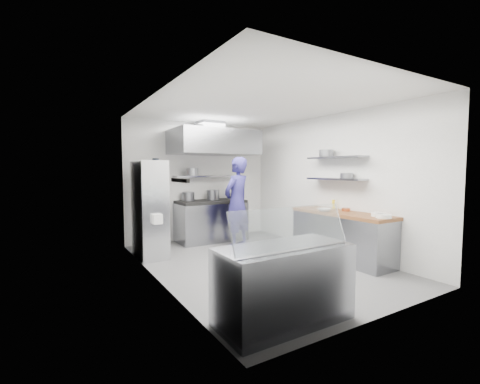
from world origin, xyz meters
TOP-DOWN VIEW (x-y plane):
  - floor at (0.00, 0.00)m, footprint 5.00×5.00m
  - ceiling at (0.00, 0.00)m, footprint 5.00×5.00m
  - wall_back at (0.00, 2.50)m, footprint 3.60×2.80m
  - wall_front at (0.00, -2.50)m, footprint 3.60×2.80m
  - wall_left at (-1.80, 0.00)m, footprint 2.80×5.00m
  - wall_right at (1.80, 0.00)m, footprint 2.80×5.00m
  - gas_range at (0.10, 2.10)m, footprint 1.60×0.80m
  - cooktop at (0.10, 2.10)m, footprint 1.57×0.78m
  - stock_pot_left at (-0.38, 2.32)m, footprint 0.29×0.29m
  - stock_pot_mid at (0.20, 2.19)m, footprint 0.30×0.30m
  - stock_pot_right at (0.71, 2.16)m, footprint 0.27×0.27m
  - over_range_shelf at (0.10, 2.34)m, footprint 1.60×0.30m
  - shelf_pot_a at (-0.31, 2.23)m, footprint 0.28×0.28m
  - extractor_hood at (0.10, 1.93)m, footprint 1.90×1.15m
  - hood_duct at (0.10, 2.15)m, footprint 0.55×0.55m
  - red_firebox at (-1.25, 2.44)m, footprint 0.22×0.10m
  - chef at (0.31, 1.25)m, footprint 0.84×0.71m
  - wire_rack at (-1.53, 1.43)m, footprint 0.50×0.90m
  - rack_bin_a at (-1.53, 0.95)m, footprint 0.16×0.19m
  - rack_bin_b at (-1.53, 1.39)m, footprint 0.14×0.18m
  - rack_jar at (-1.48, 1.13)m, footprint 0.12×0.12m
  - knife_strip at (-1.78, -0.90)m, footprint 0.04×0.55m
  - prep_counter_base at (1.48, -0.60)m, footprint 0.62×2.00m
  - prep_counter_top at (1.48, -0.60)m, footprint 0.65×2.04m
  - plate_stack_a at (1.46, -1.49)m, footprint 0.25×0.25m
  - plate_stack_b at (1.55, -1.33)m, footprint 0.24×0.24m
  - copper_pan at (1.63, -0.59)m, footprint 0.16×0.16m
  - squeeze_bottle at (1.71, -0.20)m, footprint 0.06×0.06m
  - mixing_bowl at (1.23, -0.42)m, footprint 0.26×0.26m
  - wall_shelf_lower at (1.64, -0.30)m, footprint 0.30×1.30m
  - wall_shelf_upper at (1.64, -0.30)m, footprint 0.30×1.30m
  - shelf_pot_c at (1.66, -0.55)m, footprint 0.24×0.24m
  - shelf_pot_d at (1.62, -0.07)m, footprint 0.28×0.28m
  - display_case at (-1.00, -2.00)m, footprint 1.50×0.70m
  - display_glass at (-1.00, -2.12)m, footprint 1.47×0.19m

SIDE VIEW (x-z plane):
  - floor at x=0.00m, z-range 0.00..0.00m
  - prep_counter_base at x=1.48m, z-range 0.00..0.84m
  - display_case at x=-1.00m, z-range 0.00..0.85m
  - gas_range at x=0.10m, z-range 0.00..0.90m
  - rack_bin_a at x=-1.53m, z-range 0.71..0.89m
  - prep_counter_top at x=1.48m, z-range 0.84..0.90m
  - wire_rack at x=-1.53m, z-range 0.00..1.85m
  - mixing_bowl at x=1.23m, z-range 0.90..0.96m
  - cooktop at x=0.10m, z-range 0.90..0.96m
  - plate_stack_a at x=1.46m, z-range 0.90..0.96m
  - plate_stack_b at x=1.55m, z-range 0.90..0.96m
  - copper_pan at x=1.63m, z-range 0.90..0.96m
  - chef at x=0.31m, z-range 0.00..1.95m
  - squeeze_bottle at x=1.71m, z-range 0.90..1.08m
  - stock_pot_right at x=0.71m, z-range 0.96..1.12m
  - stock_pot_left at x=-0.38m, z-range 0.96..1.16m
  - display_glass at x=-1.00m, z-range 0.86..1.28m
  - stock_pot_mid at x=0.20m, z-range 0.96..1.20m
  - rack_bin_b at x=-1.53m, z-range 1.22..1.38m
  - wall_back at x=0.00m, z-range 1.39..1.41m
  - wall_front at x=0.00m, z-range 1.39..1.41m
  - wall_left at x=-1.80m, z-range 1.39..1.41m
  - wall_right at x=1.80m, z-range 1.39..1.41m
  - red_firebox at x=-1.25m, z-range 1.29..1.55m
  - wall_shelf_lower at x=1.64m, z-range 1.48..1.52m
  - over_range_shelf at x=0.10m, z-range 1.50..1.54m
  - knife_strip at x=-1.78m, z-range 1.53..1.57m
  - shelf_pot_c at x=1.66m, z-range 1.52..1.62m
  - shelf_pot_a at x=-0.31m, z-range 1.54..1.72m
  - rack_jar at x=-1.48m, z-range 1.71..1.89m
  - wall_shelf_upper at x=1.64m, z-range 1.90..1.94m
  - shelf_pot_d at x=1.62m, z-range 1.94..2.08m
  - extractor_hood at x=0.10m, z-range 2.02..2.57m
  - hood_duct at x=0.10m, z-range 2.56..2.80m
  - ceiling at x=0.00m, z-range 2.80..2.80m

